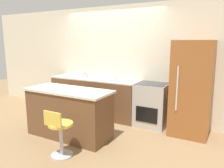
# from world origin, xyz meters

# --- Properties ---
(ground_plane) EXTENTS (14.00, 14.00, 0.00)m
(ground_plane) POSITION_xyz_m (0.00, 0.00, 0.00)
(ground_plane) COLOR #8E704C
(wall_back) EXTENTS (8.00, 0.06, 2.60)m
(wall_back) POSITION_xyz_m (0.00, 0.64, 1.30)
(wall_back) COLOR beige
(wall_back) RESTS_ON ground_plane
(back_counter) EXTENTS (2.23, 0.59, 0.92)m
(back_counter) POSITION_xyz_m (-0.33, 0.31, 0.46)
(back_counter) COLOR brown
(back_counter) RESTS_ON ground_plane
(kitchen_island) EXTENTS (1.65, 0.69, 0.91)m
(kitchen_island) POSITION_xyz_m (-0.07, -0.96, 0.46)
(kitchen_island) COLOR brown
(kitchen_island) RESTS_ON ground_plane
(oven_range) EXTENTS (0.65, 0.60, 0.92)m
(oven_range) POSITION_xyz_m (1.12, 0.31, 0.46)
(oven_range) COLOR #B7B2A8
(oven_range) RESTS_ON ground_plane
(refrigerator) EXTENTS (0.71, 0.73, 1.81)m
(refrigerator) POSITION_xyz_m (1.91, 0.26, 0.90)
(refrigerator) COLOR #995628
(refrigerator) RESTS_ON ground_plane
(stool_chair) EXTENTS (0.39, 0.39, 0.77)m
(stool_chair) POSITION_xyz_m (0.30, -1.64, 0.39)
(stool_chair) COLOR #B7B7BC
(stool_chair) RESTS_ON ground_plane
(kettle) EXTENTS (0.18, 0.18, 0.19)m
(kettle) POSITION_xyz_m (-0.62, 0.32, 0.99)
(kettle) COLOR silver
(kettle) RESTS_ON back_counter
(mixing_bowl) EXTENTS (0.27, 0.27, 0.11)m
(mixing_bowl) POSITION_xyz_m (0.14, 0.32, 0.97)
(mixing_bowl) COLOR white
(mixing_bowl) RESTS_ON back_counter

